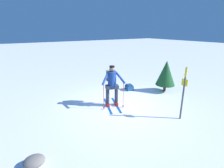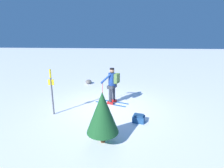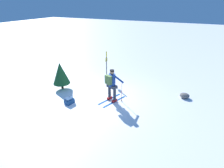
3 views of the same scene
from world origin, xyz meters
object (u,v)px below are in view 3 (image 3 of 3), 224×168
at_px(rock_boulder, 185,96).
at_px(pine_tree, 61,73).
at_px(trail_marker, 106,63).
at_px(skier, 112,83).
at_px(dropped_backpack, 69,101).

relative_size(rock_boulder, pine_tree, 0.31).
xyz_separation_m(trail_marker, rock_boulder, (4.97, -0.38, -1.02)).
height_order(skier, rock_boulder, skier).
bearing_deg(trail_marker, skier, -57.69).
xyz_separation_m(skier, dropped_backpack, (-1.87, -1.18, -0.87)).
relative_size(skier, pine_tree, 1.06).
bearing_deg(dropped_backpack, skier, 32.21).
height_order(trail_marker, pine_tree, trail_marker).
height_order(dropped_backpack, pine_tree, pine_tree).
relative_size(trail_marker, rock_boulder, 3.82).
bearing_deg(skier, pine_tree, 179.85).
relative_size(skier, rock_boulder, 3.44).
bearing_deg(trail_marker, rock_boulder, -4.40).
distance_m(dropped_backpack, rock_boulder, 6.21).
bearing_deg(dropped_backpack, pine_tree, 140.50).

